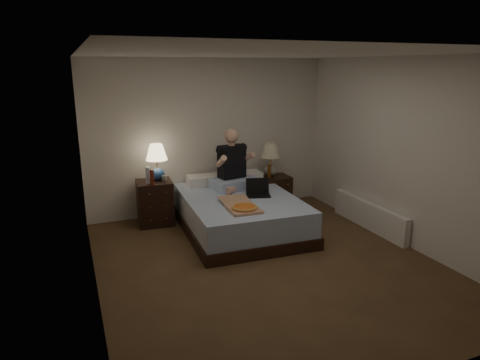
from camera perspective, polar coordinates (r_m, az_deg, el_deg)
name	(u,v)px	position (r m, az deg, el deg)	size (l,w,h in m)	color
floor	(267,263)	(5.41, 3.66, -11.05)	(4.00, 4.50, 0.00)	brown
ceiling	(271,53)	(4.86, 4.16, 16.48)	(4.00, 4.50, 0.00)	white
wall_back	(209,137)	(7.04, -4.15, 5.78)	(4.00, 2.50, 0.00)	silver
wall_front	(411,233)	(3.21, 21.82, -6.54)	(4.00, 2.50, 0.00)	silver
wall_left	(88,182)	(4.51, -19.63, -0.28)	(4.50, 2.50, 0.00)	silver
wall_right	(404,153)	(6.12, 21.03, 3.42)	(4.50, 2.50, 0.00)	silver
bed	(240,213)	(6.34, -0.04, -4.49)	(1.56, 2.07, 0.52)	#5779AE
nightstand_left	(155,203)	(6.69, -11.26, -2.98)	(0.52, 0.47, 0.68)	black
nightstand_right	(275,193)	(7.27, 4.74, -1.71)	(0.45, 0.40, 0.58)	black
lamp_left	(157,162)	(6.58, -11.02, 2.32)	(0.32, 0.32, 0.56)	#254A87
lamp_right	(271,160)	(7.13, 4.09, 2.73)	(0.32, 0.32, 0.56)	gray
water_bottle	(148,175)	(6.47, -12.15, 0.62)	(0.07, 0.07, 0.25)	white
soda_can	(164,179)	(6.51, -10.09, 0.14)	(0.07, 0.07, 0.10)	#A6A6A1
beer_bottle_left	(152,177)	(6.37, -11.66, 0.35)	(0.06, 0.06, 0.23)	#5B1C0D
beer_bottle_right	(269,171)	(7.05, 3.93, 1.21)	(0.06, 0.06, 0.23)	#61350D
person	(233,159)	(6.57, -0.89, 2.78)	(0.66, 0.52, 0.93)	black
laptop	(259,188)	(6.26, 2.49, -1.09)	(0.34, 0.28, 0.24)	black
pizza_box	(244,208)	(5.64, 0.59, -3.77)	(0.40, 0.76, 0.08)	tan
radiator	(369,216)	(6.71, 16.81, -4.56)	(0.10, 1.60, 0.40)	white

